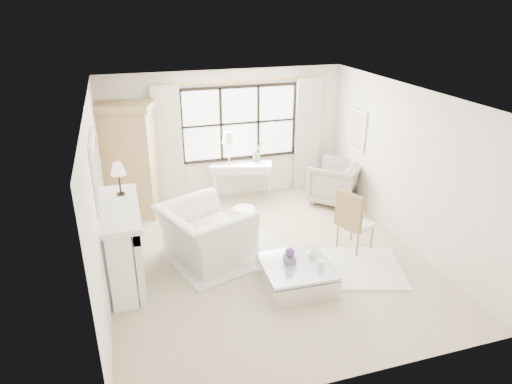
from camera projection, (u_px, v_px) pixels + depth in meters
floor at (267, 258)px, 7.60m from camera, size 5.50×5.50×0.00m
ceiling at (268, 96)px, 6.54m from camera, size 5.50×5.50×0.00m
wall_back at (226, 136)px, 9.48m from camera, size 5.00×0.00×5.00m
wall_front at (352, 280)px, 4.65m from camera, size 5.00×0.00×5.00m
wall_left at (98, 203)px, 6.39m from camera, size 0.00×5.50×5.50m
wall_right at (407, 167)px, 7.74m from camera, size 0.00×5.50×5.50m
window_pane at (240, 123)px, 9.45m from camera, size 2.40×0.02×1.50m
window_frame at (240, 123)px, 9.44m from camera, size 2.50×0.04×1.50m
curtain_rod at (240, 81)px, 9.05m from camera, size 3.30×0.04×0.04m
curtain_left at (169, 147)px, 9.12m from camera, size 0.55×0.10×2.47m
curtain_right at (307, 135)px, 9.93m from camera, size 0.55×0.10×2.47m
fireplace at (121, 244)px, 6.73m from camera, size 0.58×1.66×1.26m
mirror_frame at (96, 170)px, 6.21m from camera, size 0.05×1.15×0.95m
mirror_glass at (98, 169)px, 6.22m from camera, size 0.02×1.00×0.80m
art_frame at (357, 130)px, 9.15m from camera, size 0.04×0.62×0.82m
art_canvas at (357, 130)px, 9.14m from camera, size 0.01×0.52×0.72m
mantel_lamp at (118, 170)px, 6.71m from camera, size 0.22×0.22×0.51m
armoire at (128, 160)px, 8.71m from camera, size 1.28×1.02×2.24m
console_table at (241, 181)px, 9.70m from camera, size 1.37×0.81×0.80m
console_lamp at (229, 138)px, 9.27m from camera, size 0.28×0.28×0.69m
orchid_plant at (258, 152)px, 9.57m from camera, size 0.28×0.24×0.44m
side_table at (244, 217)px, 8.27m from camera, size 0.40×0.40×0.51m
rug_left at (230, 254)px, 7.68m from camera, size 2.21×1.84×0.03m
rug_right at (348, 267)px, 7.30m from camera, size 1.97×1.69×0.03m
club_armchair at (205, 233)px, 7.45m from camera, size 1.62×1.72×0.90m
wingback_chair at (335, 183)px, 9.51m from camera, size 1.35×1.35×0.88m
french_chair at (354, 233)px, 7.76m from camera, size 0.64×0.64×1.08m
coffee_table at (296, 276)px, 6.78m from camera, size 1.04×1.04×0.38m
planter_box at (290, 260)px, 6.71m from camera, size 0.17×0.17×0.12m
planter_flowers at (290, 252)px, 6.66m from camera, size 0.15×0.15×0.15m
pillar_candle at (320, 265)px, 6.60m from camera, size 0.09×0.09×0.12m
coffee_vase at (311, 253)px, 6.89m from camera, size 0.14×0.14×0.14m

